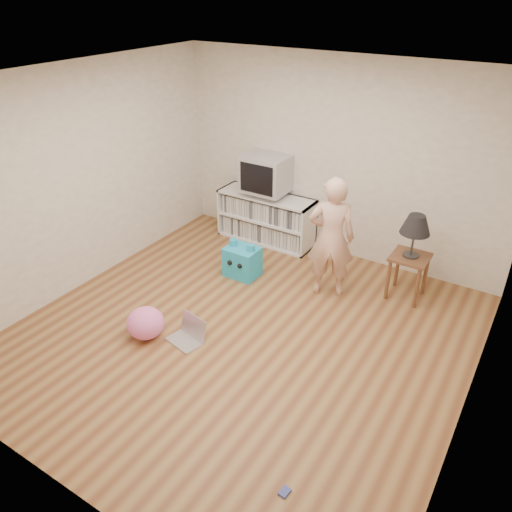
{
  "coord_description": "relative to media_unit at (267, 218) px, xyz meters",
  "views": [
    {
      "loc": [
        2.4,
        -3.54,
        3.36
      ],
      "look_at": [
        -0.08,
        0.4,
        0.75
      ],
      "focal_mm": 35.0,
      "sensor_mm": 36.0,
      "label": 1
    }
  ],
  "objects": [
    {
      "name": "playing_cards",
      "position": [
        2.24,
        -3.45,
        -0.34
      ],
      "size": [
        0.08,
        0.1,
        0.02
      ],
      "primitive_type": "cube",
      "rotation": [
        0.0,
        0.0,
        -0.12
      ],
      "color": "#4051AD",
      "rests_on": "ground"
    },
    {
      "name": "table_lamp",
      "position": [
        2.17,
        -0.39,
        0.59
      ],
      "size": [
        0.34,
        0.34,
        0.52
      ],
      "color": "#333333",
      "rests_on": "side_table"
    },
    {
      "name": "walls",
      "position": [
        0.92,
        -2.04,
        0.95
      ],
      "size": [
        4.52,
        4.52,
        2.6
      ],
      "color": "beige",
      "rests_on": "ground"
    },
    {
      "name": "side_table",
      "position": [
        2.17,
        -0.39,
        0.07
      ],
      "size": [
        0.42,
        0.42,
        0.55
      ],
      "color": "brown",
      "rests_on": "ground"
    },
    {
      "name": "laptop",
      "position": [
        0.49,
        -2.4,
        -0.28
      ],
      "size": [
        0.42,
        0.36,
        0.25
      ],
      "rotation": [
        0.0,
        0.0,
        -0.21
      ],
      "color": "silver",
      "rests_on": "ground"
    },
    {
      "name": "ground",
      "position": [
        0.92,
        -2.04,
        -0.35
      ],
      "size": [
        4.5,
        4.5,
        0.0
      ],
      "primitive_type": "plane",
      "color": "brown",
      "rests_on": "ground"
    },
    {
      "name": "plush_pink",
      "position": [
        0.08,
        -2.6,
        -0.18
      ],
      "size": [
        0.41,
        0.41,
        0.34
      ],
      "primitive_type": "ellipsoid",
      "rotation": [
        0.0,
        0.0,
        -0.05
      ],
      "color": "pink",
      "rests_on": "ground"
    },
    {
      "name": "dvd_deck",
      "position": [
        -0.0,
        -0.02,
        0.39
      ],
      "size": [
        0.45,
        0.35,
        0.07
      ],
      "primitive_type": "cube",
      "color": "gray",
      "rests_on": "media_unit"
    },
    {
      "name": "crt_tv",
      "position": [
        -0.0,
        -0.02,
        0.67
      ],
      "size": [
        0.6,
        0.53,
        0.5
      ],
      "color": "#A7A7AC",
      "rests_on": "dvd_deck"
    },
    {
      "name": "plush_blue",
      "position": [
        0.25,
        -1.02,
        -0.15
      ],
      "size": [
        0.41,
        0.37,
        0.48
      ],
      "rotation": [
        0.0,
        0.0,
        -0.01
      ],
      "color": "#1CA3D0",
      "rests_on": "ground"
    },
    {
      "name": "media_unit",
      "position": [
        0.0,
        0.0,
        0.0
      ],
      "size": [
        1.4,
        0.45,
        0.7
      ],
      "color": "white",
      "rests_on": "ground"
    },
    {
      "name": "ceiling",
      "position": [
        0.92,
        -2.04,
        2.25
      ],
      "size": [
        4.5,
        4.5,
        0.01
      ],
      "primitive_type": "cube",
      "color": "white",
      "rests_on": "walls"
    },
    {
      "name": "person",
      "position": [
        1.34,
        -0.81,
        0.39
      ],
      "size": [
        0.64,
        0.54,
        1.48
      ],
      "primitive_type": "imported",
      "rotation": [
        0.0,
        0.0,
        3.55
      ],
      "color": "beige",
      "rests_on": "ground"
    }
  ]
}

